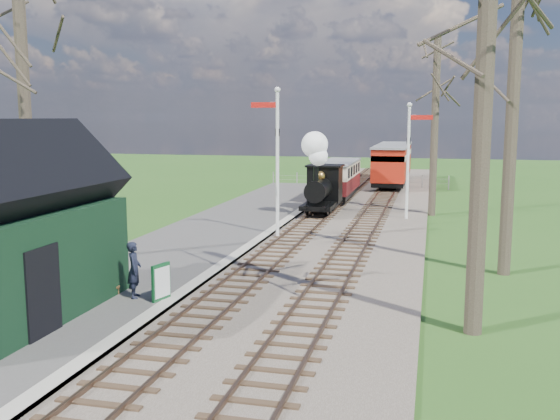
{
  "coord_description": "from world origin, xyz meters",
  "views": [
    {
      "loc": [
        5.45,
        -8.68,
        5.0
      ],
      "look_at": [
        0.01,
        13.51,
        1.6
      ],
      "focal_mm": 40.0,
      "sensor_mm": 36.0,
      "label": 1
    }
  ],
  "objects_px": {
    "station_shed": "(10,233)",
    "red_carriage_b": "(395,160)",
    "locomotive": "(321,179)",
    "bench": "(111,278)",
    "coach": "(339,178)",
    "semaphore_near": "(276,152)",
    "sign_board": "(161,282)",
    "person": "(134,270)",
    "red_carriage_a": "(390,166)",
    "semaphore_far": "(410,152)"
  },
  "relations": [
    {
      "from": "station_shed",
      "to": "red_carriage_b",
      "type": "height_order",
      "value": "station_shed"
    },
    {
      "from": "locomotive",
      "to": "red_carriage_b",
      "type": "xyz_separation_m",
      "value": [
        2.61,
        18.44,
        -0.26
      ]
    },
    {
      "from": "red_carriage_b",
      "to": "bench",
      "type": "bearing_deg",
      "value": -99.72
    },
    {
      "from": "locomotive",
      "to": "coach",
      "type": "height_order",
      "value": "locomotive"
    },
    {
      "from": "station_shed",
      "to": "locomotive",
      "type": "xyz_separation_m",
      "value": [
        4.29,
        18.34,
        -0.34
      ]
    },
    {
      "from": "station_shed",
      "to": "coach",
      "type": "relative_size",
      "value": 0.95
    },
    {
      "from": "station_shed",
      "to": "semaphore_near",
      "type": "relative_size",
      "value": 1.01
    },
    {
      "from": "semaphore_near",
      "to": "sign_board",
      "type": "distance_m",
      "value": 10.32
    },
    {
      "from": "sign_board",
      "to": "station_shed",
      "type": "bearing_deg",
      "value": -143.55
    },
    {
      "from": "coach",
      "to": "person",
      "type": "relative_size",
      "value": 4.35
    },
    {
      "from": "semaphore_near",
      "to": "red_carriage_a",
      "type": "bearing_deg",
      "value": 80.09
    },
    {
      "from": "locomotive",
      "to": "person",
      "type": "relative_size",
      "value": 2.72
    },
    {
      "from": "coach",
      "to": "red_carriage_b",
      "type": "height_order",
      "value": "red_carriage_b"
    },
    {
      "from": "semaphore_near",
      "to": "red_carriage_a",
      "type": "distance_m",
      "value": 19.67
    },
    {
      "from": "coach",
      "to": "red_carriage_a",
      "type": "bearing_deg",
      "value": 69.3
    },
    {
      "from": "red_carriage_b",
      "to": "sign_board",
      "type": "bearing_deg",
      "value": -96.61
    },
    {
      "from": "red_carriage_a",
      "to": "bench",
      "type": "height_order",
      "value": "red_carriage_a"
    },
    {
      "from": "person",
      "to": "red_carriage_a",
      "type": "bearing_deg",
      "value": -28.77
    },
    {
      "from": "person",
      "to": "sign_board",
      "type": "bearing_deg",
      "value": -113.91
    },
    {
      "from": "semaphore_near",
      "to": "coach",
      "type": "distance_m",
      "value": 12.62
    },
    {
      "from": "semaphore_near",
      "to": "coach",
      "type": "bearing_deg",
      "value": 86.45
    },
    {
      "from": "semaphore_far",
      "to": "sign_board",
      "type": "height_order",
      "value": "semaphore_far"
    },
    {
      "from": "red_carriage_b",
      "to": "person",
      "type": "distance_m",
      "value": 34.93
    },
    {
      "from": "red_carriage_b",
      "to": "sign_board",
      "type": "relative_size",
      "value": 5.85
    },
    {
      "from": "coach",
      "to": "person",
      "type": "distance_m",
      "value": 22.33
    },
    {
      "from": "station_shed",
      "to": "semaphore_near",
      "type": "height_order",
      "value": "semaphore_near"
    },
    {
      "from": "semaphore_far",
      "to": "person",
      "type": "height_order",
      "value": "semaphore_far"
    },
    {
      "from": "station_shed",
      "to": "locomotive",
      "type": "bearing_deg",
      "value": 76.85
    },
    {
      "from": "semaphore_far",
      "to": "sign_board",
      "type": "relative_size",
      "value": 5.82
    },
    {
      "from": "semaphore_near",
      "to": "person",
      "type": "bearing_deg",
      "value": -98.4
    },
    {
      "from": "coach",
      "to": "bench",
      "type": "relative_size",
      "value": 5.13
    },
    {
      "from": "locomotive",
      "to": "sign_board",
      "type": "xyz_separation_m",
      "value": [
        -1.4,
        -16.22,
        -1.23
      ]
    },
    {
      "from": "coach",
      "to": "person",
      "type": "height_order",
      "value": "coach"
    },
    {
      "from": "semaphore_far",
      "to": "bench",
      "type": "distance_m",
      "value": 17.27
    },
    {
      "from": "sign_board",
      "to": "person",
      "type": "distance_m",
      "value": 0.85
    },
    {
      "from": "semaphore_near",
      "to": "coach",
      "type": "height_order",
      "value": "semaphore_near"
    },
    {
      "from": "red_carriage_a",
      "to": "bench",
      "type": "relative_size",
      "value": 4.45
    },
    {
      "from": "locomotive",
      "to": "semaphore_far",
      "type": "bearing_deg",
      "value": -4.47
    },
    {
      "from": "semaphore_near",
      "to": "locomotive",
      "type": "relative_size",
      "value": 1.5
    },
    {
      "from": "locomotive",
      "to": "coach",
      "type": "bearing_deg",
      "value": 89.89
    },
    {
      "from": "station_shed",
      "to": "locomotive",
      "type": "height_order",
      "value": "station_shed"
    },
    {
      "from": "coach",
      "to": "red_carriage_a",
      "type": "distance_m",
      "value": 7.36
    },
    {
      "from": "semaphore_near",
      "to": "semaphore_far",
      "type": "distance_m",
      "value": 7.91
    },
    {
      "from": "sign_board",
      "to": "person",
      "type": "xyz_separation_m",
      "value": [
        -0.8,
        0.06,
        0.27
      ]
    },
    {
      "from": "red_carriage_b",
      "to": "sign_board",
      "type": "xyz_separation_m",
      "value": [
        -4.02,
        -34.66,
        -0.97
      ]
    },
    {
      "from": "station_shed",
      "to": "red_carriage_a",
      "type": "distance_m",
      "value": 32.04
    },
    {
      "from": "coach",
      "to": "semaphore_far",
      "type": "bearing_deg",
      "value": -55.66
    },
    {
      "from": "red_carriage_a",
      "to": "red_carriage_b",
      "type": "relative_size",
      "value": 1.0
    },
    {
      "from": "red_carriage_b",
      "to": "red_carriage_a",
      "type": "bearing_deg",
      "value": -90.0
    },
    {
      "from": "station_shed",
      "to": "semaphore_near",
      "type": "distance_m",
      "value": 12.58
    }
  ]
}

